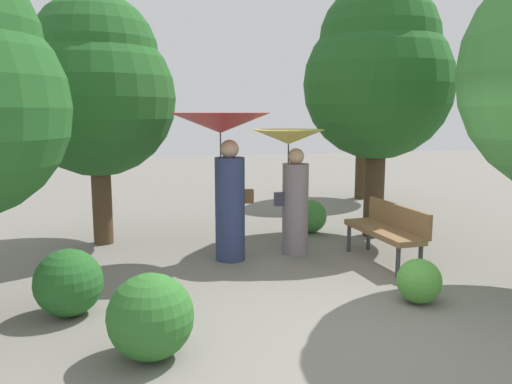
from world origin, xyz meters
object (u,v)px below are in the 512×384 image
person_right (292,171)px  tree_near_right (365,86)px  tree_near_left (96,85)px  park_bench (388,227)px  person_left (224,152)px  tree_mid_right (378,71)px

person_right → tree_near_right: bearing=-37.9°
tree_near_left → tree_near_right: tree_near_right is taller
person_right → park_bench: person_right is taller
person_left → tree_mid_right: tree_mid_right is taller
tree_near_left → tree_mid_right: bearing=-7.6°
person_left → person_right: bearing=-85.8°
tree_near_left → tree_mid_right: size_ratio=0.93×
person_right → tree_near_left: tree_near_left is taller
person_right → tree_near_left: (-2.81, 1.33, 1.28)m
person_left → tree_near_left: 2.46m
person_left → park_bench: (2.24, -0.67, -1.07)m
tree_near_left → person_right: bearing=-25.3°
park_bench → tree_near_left: tree_near_left is taller
person_right → tree_near_right: tree_near_right is taller
person_right → tree_mid_right: bearing=-68.3°
person_left → person_right: person_left is taller
person_left → tree_mid_right: (2.77, 0.82, 1.22)m
tree_near_left → tree_near_right: size_ratio=0.96×
person_right → tree_near_right: size_ratio=0.45×
tree_near_right → person_left: bearing=-134.1°
park_bench → tree_near_right: (2.03, 5.09, 2.24)m
tree_near_left → tree_mid_right: 4.58m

